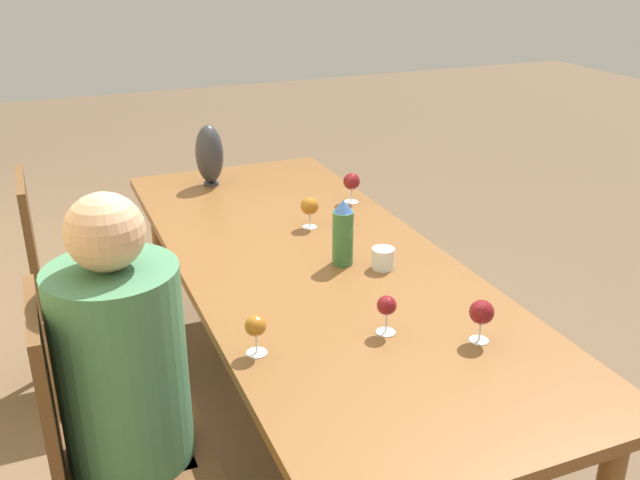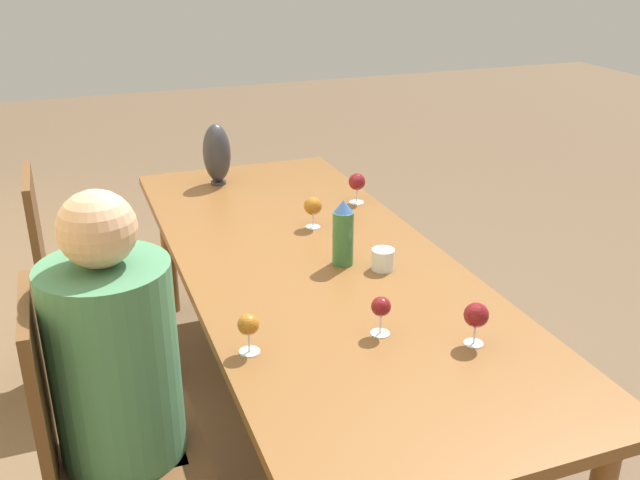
{
  "view_description": "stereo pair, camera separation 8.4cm",
  "coord_description": "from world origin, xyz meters",
  "px_view_note": "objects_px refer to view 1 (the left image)",
  "views": [
    {
      "loc": [
        -2.23,
        0.9,
        1.84
      ],
      "look_at": [
        -0.05,
        0.0,
        0.83
      ],
      "focal_mm": 40.0,
      "sensor_mm": 36.0,
      "label": 1
    },
    {
      "loc": [
        -2.26,
        0.82,
        1.84
      ],
      "look_at": [
        -0.05,
        0.0,
        0.83
      ],
      "focal_mm": 40.0,
      "sensor_mm": 36.0,
      "label": 2
    }
  ],
  "objects_px": {
    "chair_far": "(70,282)",
    "water_tumbler": "(383,258)",
    "vase": "(209,155)",
    "person_near": "(131,392)",
    "wine_glass_2": "(385,307)",
    "wine_glass_4": "(482,313)",
    "water_bottle": "(343,233)",
    "wine_glass_1": "(256,327)",
    "wine_glass_3": "(352,182)",
    "chair_near": "(104,444)",
    "wine_glass_0": "(310,207)"
  },
  "relations": [
    {
      "from": "chair_far",
      "to": "water_tumbler",
      "type": "bearing_deg",
      "value": -125.86
    },
    {
      "from": "water_tumbler",
      "to": "vase",
      "type": "distance_m",
      "value": 1.2
    },
    {
      "from": "person_near",
      "to": "vase",
      "type": "bearing_deg",
      "value": -22.51
    },
    {
      "from": "wine_glass_2",
      "to": "wine_glass_4",
      "type": "bearing_deg",
      "value": -121.86
    },
    {
      "from": "water_bottle",
      "to": "wine_glass_4",
      "type": "distance_m",
      "value": 0.67
    },
    {
      "from": "water_bottle",
      "to": "wine_glass_4",
      "type": "bearing_deg",
      "value": -166.85
    },
    {
      "from": "vase",
      "to": "person_near",
      "type": "bearing_deg",
      "value": 157.49
    },
    {
      "from": "wine_glass_1",
      "to": "wine_glass_4",
      "type": "relative_size",
      "value": 0.92
    },
    {
      "from": "wine_glass_3",
      "to": "person_near",
      "type": "height_order",
      "value": "person_near"
    },
    {
      "from": "wine_glass_4",
      "to": "chair_near",
      "type": "relative_size",
      "value": 0.14
    },
    {
      "from": "water_bottle",
      "to": "water_tumbler",
      "type": "relative_size",
      "value": 3.0
    },
    {
      "from": "wine_glass_1",
      "to": "wine_glass_4",
      "type": "xyz_separation_m",
      "value": [
        -0.19,
        -0.63,
        0.01
      ]
    },
    {
      "from": "wine_glass_0",
      "to": "wine_glass_3",
      "type": "distance_m",
      "value": 0.35
    },
    {
      "from": "water_tumbler",
      "to": "wine_glass_0",
      "type": "xyz_separation_m",
      "value": [
        0.46,
        0.1,
        0.05
      ]
    },
    {
      "from": "wine_glass_2",
      "to": "chair_far",
      "type": "height_order",
      "value": "chair_far"
    },
    {
      "from": "wine_glass_0",
      "to": "wine_glass_3",
      "type": "bearing_deg",
      "value": -53.93
    },
    {
      "from": "water_bottle",
      "to": "wine_glass_0",
      "type": "xyz_separation_m",
      "value": [
        0.37,
        -0.02,
        -0.03
      ]
    },
    {
      "from": "wine_glass_4",
      "to": "chair_near",
      "type": "bearing_deg",
      "value": 78.87
    },
    {
      "from": "wine_glass_1",
      "to": "wine_glass_3",
      "type": "height_order",
      "value": "wine_glass_3"
    },
    {
      "from": "wine_glass_2",
      "to": "wine_glass_4",
      "type": "xyz_separation_m",
      "value": [
        -0.15,
        -0.24,
        0.01
      ]
    },
    {
      "from": "chair_near",
      "to": "chair_far",
      "type": "relative_size",
      "value": 1.0
    },
    {
      "from": "wine_glass_4",
      "to": "chair_far",
      "type": "height_order",
      "value": "chair_far"
    },
    {
      "from": "water_bottle",
      "to": "vase",
      "type": "relative_size",
      "value": 0.84
    },
    {
      "from": "water_tumbler",
      "to": "wine_glass_0",
      "type": "bearing_deg",
      "value": 12.05
    },
    {
      "from": "wine_glass_3",
      "to": "chair_near",
      "type": "height_order",
      "value": "chair_near"
    },
    {
      "from": "wine_glass_1",
      "to": "wine_glass_0",
      "type": "bearing_deg",
      "value": -30.84
    },
    {
      "from": "person_near",
      "to": "wine_glass_2",
      "type": "bearing_deg",
      "value": -94.85
    },
    {
      "from": "vase",
      "to": "wine_glass_4",
      "type": "height_order",
      "value": "vase"
    },
    {
      "from": "wine_glass_2",
      "to": "wine_glass_4",
      "type": "relative_size",
      "value": 0.93
    },
    {
      "from": "wine_glass_3",
      "to": "chair_near",
      "type": "relative_size",
      "value": 0.14
    },
    {
      "from": "water_bottle",
      "to": "water_tumbler",
      "type": "height_order",
      "value": "water_bottle"
    },
    {
      "from": "water_tumbler",
      "to": "person_near",
      "type": "bearing_deg",
      "value": 109.9
    },
    {
      "from": "wine_glass_0",
      "to": "wine_glass_2",
      "type": "distance_m",
      "value": 0.88
    },
    {
      "from": "water_tumbler",
      "to": "chair_near",
      "type": "xyz_separation_m",
      "value": [
        -0.35,
        1.05,
        -0.24
      ]
    },
    {
      "from": "wine_glass_4",
      "to": "wine_glass_3",
      "type": "bearing_deg",
      "value": -7.01
    },
    {
      "from": "vase",
      "to": "person_near",
      "type": "distance_m",
      "value": 1.63
    },
    {
      "from": "wine_glass_3",
      "to": "wine_glass_0",
      "type": "bearing_deg",
      "value": 126.07
    },
    {
      "from": "wine_glass_4",
      "to": "water_bottle",
      "type": "bearing_deg",
      "value": 13.15
    },
    {
      "from": "water_bottle",
      "to": "wine_glass_0",
      "type": "height_order",
      "value": "water_bottle"
    },
    {
      "from": "chair_near",
      "to": "wine_glass_1",
      "type": "bearing_deg",
      "value": -93.2
    },
    {
      "from": "wine_glass_1",
      "to": "wine_glass_3",
      "type": "bearing_deg",
      "value": -36.92
    },
    {
      "from": "water_tumbler",
      "to": "wine_glass_1",
      "type": "distance_m",
      "value": 0.71
    },
    {
      "from": "wine_glass_0",
      "to": "chair_near",
      "type": "relative_size",
      "value": 0.13
    },
    {
      "from": "water_bottle",
      "to": "vase",
      "type": "height_order",
      "value": "vase"
    },
    {
      "from": "wine_glass_2",
      "to": "chair_near",
      "type": "distance_m",
      "value": 0.89
    },
    {
      "from": "person_near",
      "to": "chair_near",
      "type": "bearing_deg",
      "value": 90.0
    },
    {
      "from": "vase",
      "to": "wine_glass_3",
      "type": "bearing_deg",
      "value": -132.28
    },
    {
      "from": "water_tumbler",
      "to": "wine_glass_4",
      "type": "relative_size",
      "value": 0.62
    },
    {
      "from": "chair_near",
      "to": "chair_far",
      "type": "height_order",
      "value": "same"
    },
    {
      "from": "water_tumbler",
      "to": "chair_far",
      "type": "height_order",
      "value": "chair_far"
    }
  ]
}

